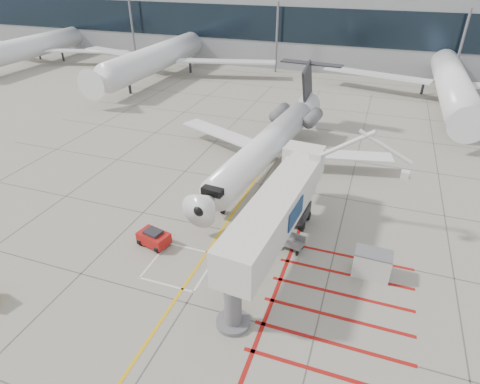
% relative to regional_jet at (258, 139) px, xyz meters
% --- Properties ---
extents(ground_plane, '(260.00, 260.00, 0.00)m').
position_rel_regional_jet_xyz_m(ground_plane, '(0.79, -13.33, -4.01)').
color(ground_plane, gray).
rests_on(ground_plane, ground).
extents(regional_jet, '(27.48, 33.10, 8.03)m').
position_rel_regional_jet_xyz_m(regional_jet, '(0.00, 0.00, 0.00)').
color(regional_jet, white).
rests_on(regional_jet, ground_plane).
extents(jet_bridge, '(9.85, 18.19, 7.01)m').
position_rel_regional_jet_xyz_m(jet_bridge, '(4.65, -11.92, -0.51)').
color(jet_bridge, silver).
rests_on(jet_bridge, ground_plane).
extents(pushback_tug, '(2.53, 1.89, 1.33)m').
position_rel_regional_jet_xyz_m(pushback_tug, '(-4.07, -12.81, -3.35)').
color(pushback_tug, '#AC1310').
rests_on(pushback_tug, ground_plane).
extents(baggage_cart, '(2.03, 1.51, 1.15)m').
position_rel_regional_jet_xyz_m(baggage_cart, '(5.68, -9.88, -3.44)').
color(baggage_cart, slate).
rests_on(baggage_cart, ground_plane).
extents(ground_power_unit, '(2.45, 1.48, 1.90)m').
position_rel_regional_jet_xyz_m(ground_power_unit, '(11.41, -10.82, -3.06)').
color(ground_power_unit, beige).
rests_on(ground_power_unit, ground_plane).
extents(cone_nose, '(0.33, 0.33, 0.46)m').
position_rel_regional_jet_xyz_m(cone_nose, '(-1.65, -6.93, -3.78)').
color(cone_nose, '#DA490B').
rests_on(cone_nose, ground_plane).
extents(cone_side, '(0.35, 0.35, 0.48)m').
position_rel_regional_jet_xyz_m(cone_side, '(2.60, -7.79, -3.77)').
color(cone_side, orange).
rests_on(cone_side, ground_plane).
extents(terminal_building, '(180.00, 28.00, 14.00)m').
position_rel_regional_jet_xyz_m(terminal_building, '(10.79, 56.67, 2.99)').
color(terminal_building, gray).
rests_on(terminal_building, ground_plane).
extents(terminal_glass_band, '(180.00, 0.10, 6.00)m').
position_rel_regional_jet_xyz_m(terminal_glass_band, '(10.79, 42.62, 3.99)').
color(terminal_glass_band, black).
rests_on(terminal_glass_band, ground_plane).
extents(bg_aircraft_a, '(36.16, 40.18, 12.05)m').
position_rel_regional_jet_xyz_m(bg_aircraft_a, '(-55.72, 32.67, 2.01)').
color(bg_aircraft_a, silver).
rests_on(bg_aircraft_a, ground_plane).
extents(bg_aircraft_b, '(38.78, 43.09, 12.93)m').
position_rel_regional_jet_xyz_m(bg_aircraft_b, '(-27.12, 32.67, 2.45)').
color(bg_aircraft_b, silver).
rests_on(bg_aircraft_b, ground_plane).
extents(bg_aircraft_c, '(37.17, 41.30, 12.39)m').
position_rel_regional_jet_xyz_m(bg_aircraft_c, '(19.19, 32.67, 2.18)').
color(bg_aircraft_c, silver).
rests_on(bg_aircraft_c, ground_plane).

